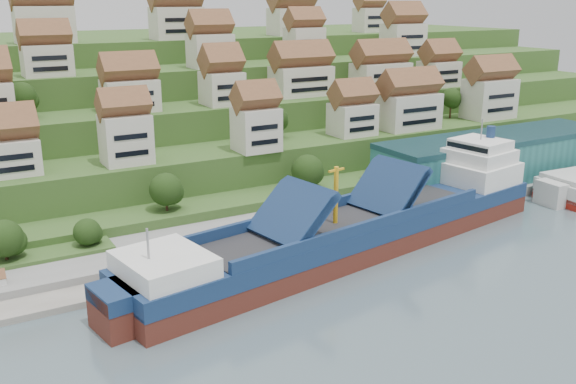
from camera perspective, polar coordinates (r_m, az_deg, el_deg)
ground at (r=110.17m, az=5.54°, el=-5.51°), size 300.00×300.00×0.00m
quay at (r=132.40m, az=8.94°, el=-1.25°), size 180.00×14.00×2.20m
hillside at (r=198.15m, az=-11.90°, el=7.48°), size 260.00×128.00×31.00m
hillside_village at (r=157.21m, az=-6.40°, el=10.41°), size 157.69×64.68×28.89m
hillside_trees at (r=136.85m, az=-9.52°, el=5.81°), size 140.92×62.36×31.01m
warehouse at (r=153.49m, az=18.02°, el=3.01°), size 60.00×15.00×10.00m
flagpole at (r=125.86m, az=9.79°, el=0.51°), size 1.28×0.16×8.00m
cargo_ship at (r=111.59m, az=6.72°, el=-3.31°), size 86.00×27.15×18.94m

